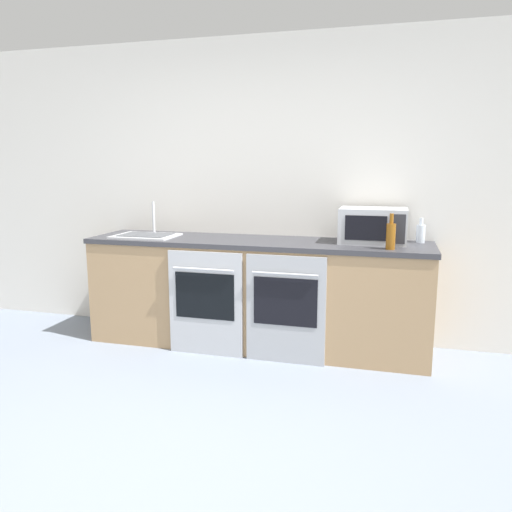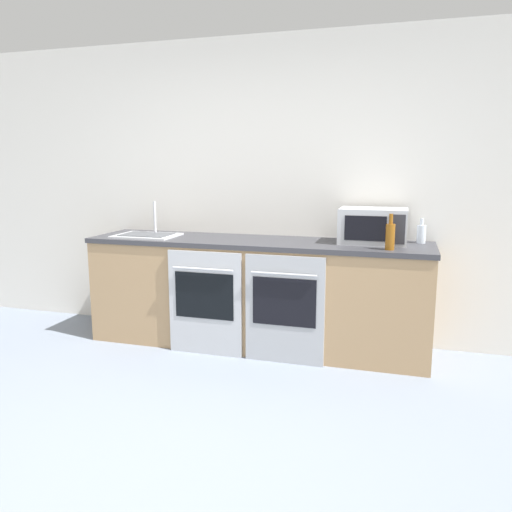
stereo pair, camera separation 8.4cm
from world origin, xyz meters
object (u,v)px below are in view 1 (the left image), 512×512
Objects in this scene: bottle_amber at (391,235)px; sink at (146,235)px; microwave at (373,226)px; bottle_clear at (421,233)px; oven_right at (285,309)px; oven_left at (205,303)px.

sink reaches higher than bottle_amber.
bottle_clear is at bearing 18.19° from microwave.
oven_right is 4.30× the size of bottle_clear.
bottle_amber is at bearing -119.48° from bottle_clear.
oven_right is 1.41m from sink.
oven_right is 0.96m from bottle_amber.
bottle_clear is at bearing 6.82° from sink.
oven_right is 0.96m from microwave.
sink is (-0.64, 0.27, 0.49)m from oven_left.
sink is (-2.05, 0.13, -0.09)m from bottle_amber.
sink is (-2.28, -0.27, -0.06)m from bottle_clear.
oven_left is at bearing -174.60° from bottle_amber.
bottle_amber is at bearing 10.01° from oven_right.
bottle_amber is at bearing 5.40° from oven_left.
bottle_clear is 2.29m from sink.
oven_right is 1.63× the size of microwave.
oven_left is 1.63× the size of microwave.
oven_left is at bearing 180.00° from oven_right.
sink reaches higher than bottle_clear.
microwave is at bearing 4.53° from sink.
bottle_clear is at bearing 28.70° from oven_right.
bottle_amber reaches higher than oven_left.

